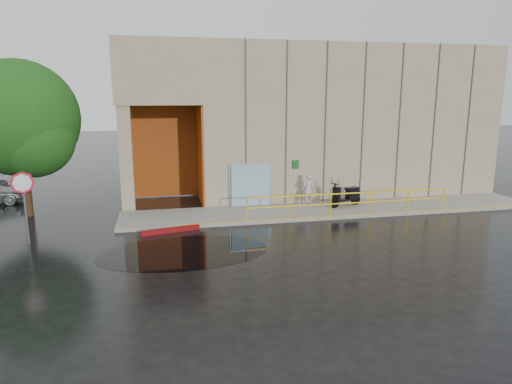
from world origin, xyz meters
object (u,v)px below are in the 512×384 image
scooter (346,189)px  red_curb (171,230)px  person (308,190)px  stop_sign (23,192)px  tree_near (23,123)px

scooter → red_curb: 8.79m
person → red_curb: 7.30m
stop_sign → red_curb: stop_sign is taller
red_curb → stop_sign: bearing=-175.6°
person → stop_sign: size_ratio=0.57×
red_curb → tree_near: (-6.13, 3.92, 4.16)m
scooter → stop_sign: size_ratio=0.70×
person → red_curb: bearing=26.1°
person → stop_sign: stop_sign is taller
person → red_curb: person is taller
person → scooter: 1.83m
tree_near → scooter: bearing=-6.9°
person → scooter: person is taller
stop_sign → scooter: bearing=16.9°
stop_sign → red_curb: 5.57m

